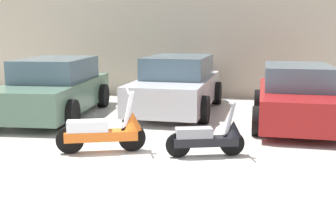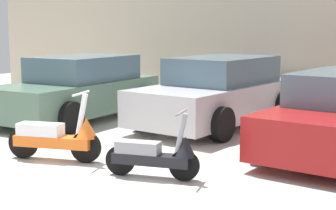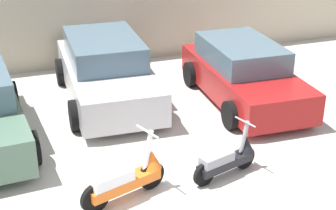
# 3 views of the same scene
# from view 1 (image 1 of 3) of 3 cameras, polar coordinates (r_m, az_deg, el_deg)

# --- Properties ---
(ground_plane) EXTENTS (28.00, 28.00, 0.00)m
(ground_plane) POSITION_cam_1_polar(r_m,az_deg,el_deg) (6.69, -4.29, -8.50)
(ground_plane) COLOR beige
(wall_back) EXTENTS (19.60, 0.12, 3.29)m
(wall_back) POSITION_cam_1_polar(r_m,az_deg,el_deg) (13.50, 3.48, 8.08)
(wall_back) COLOR beige
(wall_back) RESTS_ON ground_plane
(scooter_front_left) EXTENTS (1.51, 0.77, 1.09)m
(scooter_front_left) POSITION_cam_1_polar(r_m,az_deg,el_deg) (7.48, -8.51, -3.46)
(scooter_front_left) COLOR black
(scooter_front_left) RESTS_ON ground_plane
(scooter_front_right) EXTENTS (1.32, 0.64, 0.95)m
(scooter_front_right) POSITION_cam_1_polar(r_m,az_deg,el_deg) (7.21, 5.56, -4.34)
(scooter_front_right) COLOR black
(scooter_front_right) RESTS_ON ground_plane
(car_rear_left) EXTENTS (2.24, 4.30, 1.42)m
(car_rear_left) POSITION_cam_1_polar(r_m,az_deg,el_deg) (10.95, -15.17, 2.19)
(car_rear_left) COLOR #51705B
(car_rear_left) RESTS_ON ground_plane
(car_rear_center) EXTENTS (2.21, 4.33, 1.44)m
(car_rear_center) POSITION_cam_1_polar(r_m,az_deg,el_deg) (11.15, 1.24, 2.74)
(car_rear_center) COLOR #B7B7BC
(car_rear_center) RESTS_ON ground_plane
(car_rear_right) EXTENTS (2.03, 4.02, 1.34)m
(car_rear_right) POSITION_cam_1_polar(r_m,az_deg,el_deg) (10.01, 17.06, 1.15)
(car_rear_right) COLOR maroon
(car_rear_right) RESTS_ON ground_plane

